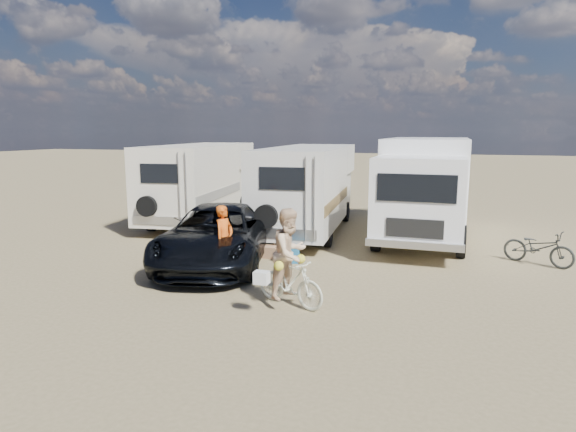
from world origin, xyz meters
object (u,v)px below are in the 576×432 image
(dark_suv, at_px, (218,235))
(bike_man, at_px, (225,261))
(box_truck, at_px, (424,189))
(rider_man, at_px, (224,246))
(rider_woman, at_px, (290,262))
(bike_parked, at_px, (538,247))
(rv_main, at_px, (308,190))
(crate, at_px, (271,252))
(bike_woman, at_px, (290,282))
(cooler, at_px, (289,254))
(rv_left, at_px, (200,184))

(dark_suv, relative_size, bike_man, 3.45)
(box_truck, bearing_deg, rider_man, -124.77)
(rider_woman, height_order, bike_parked, rider_woman)
(rv_main, height_order, rider_woman, rv_main)
(rv_main, relative_size, crate, 18.43)
(crate, bearing_deg, bike_parked, 11.48)
(box_truck, height_order, bike_woman, box_truck)
(rv_main, height_order, cooler, rv_main)
(dark_suv, relative_size, rider_man, 3.48)
(rv_left, relative_size, bike_parked, 3.96)
(cooler, bearing_deg, bike_woman, -86.53)
(bike_woman, bearing_deg, box_truck, 5.18)
(rv_main, relative_size, rider_man, 4.64)
(bike_woman, xyz_separation_m, bike_parked, (5.44, 5.01, -0.03))
(dark_suv, distance_m, crate, 1.66)
(rv_main, height_order, bike_parked, rv_main)
(dark_suv, distance_m, bike_parked, 8.65)
(crate, bearing_deg, cooler, -25.07)
(rv_left, relative_size, box_truck, 0.95)
(rider_woman, bearing_deg, bike_woman, -157.59)
(rv_main, height_order, box_truck, box_truck)
(cooler, bearing_deg, bike_parked, 0.95)
(cooler, relative_size, crate, 1.34)
(rider_man, relative_size, bike_parked, 0.90)
(bike_woman, distance_m, crate, 3.96)
(dark_suv, bearing_deg, rider_man, -70.78)
(rider_woman, relative_size, crate, 4.54)
(box_truck, height_order, crate, box_truck)
(bike_parked, bearing_deg, box_truck, 78.98)
(rider_man, height_order, crate, rider_man)
(bike_parked, xyz_separation_m, cooler, (-6.48, -1.75, -0.26))
(rv_main, bearing_deg, bike_man, -98.02)
(box_truck, relative_size, cooler, 13.68)
(rv_main, bearing_deg, box_truck, -3.94)
(box_truck, relative_size, bike_woman, 4.48)
(rv_left, relative_size, crate, 17.54)
(bike_parked, relative_size, cooler, 3.30)
(rv_main, xyz_separation_m, cooler, (0.61, -4.22, -1.28))
(bike_woman, height_order, cooler, bike_woman)
(rv_main, bearing_deg, bike_parked, -23.08)
(rv_main, height_order, crate, rv_main)
(dark_suv, relative_size, crate, 13.80)
(bike_man, height_order, rider_woman, rider_woman)
(rv_main, relative_size, bike_woman, 4.49)
(box_truck, relative_size, rider_woman, 4.05)
(dark_suv, height_order, bike_man, dark_suv)
(bike_man, height_order, crate, bike_man)
(rv_left, relative_size, bike_woman, 4.28)
(bike_woman, height_order, rider_man, rider_man)
(bike_man, distance_m, crate, 2.27)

